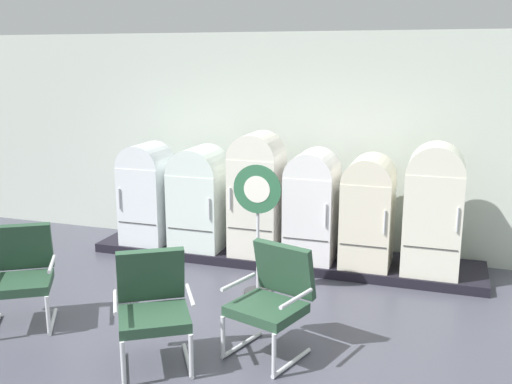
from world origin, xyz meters
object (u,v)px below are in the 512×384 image
object	(u,v)px
armchair_left	(21,271)
sign_stand	(257,226)
refrigerator_0	(147,190)
refrigerator_1	(200,195)
refrigerator_2	(257,190)
armchair_center	(153,303)
refrigerator_5	(434,205)
armchair_right	(273,295)
refrigerator_4	(368,208)
refrigerator_3	(312,202)

from	to	relation	value
armchair_left	sign_stand	bearing A→B (deg)	35.12
refrigerator_0	armchair_left	size ratio (longest dim) A/B	1.39
refrigerator_1	refrigerator_2	xyz separation A→B (m)	(0.82, -0.05, 0.13)
armchair_center	sign_stand	bearing A→B (deg)	77.10
refrigerator_1	refrigerator_5	xyz separation A→B (m)	(3.01, -0.04, 0.11)
refrigerator_5	refrigerator_1	bearing A→B (deg)	179.19
refrigerator_1	armchair_right	world-z (taller)	refrigerator_1
refrigerator_5	armchair_right	world-z (taller)	refrigerator_5
refrigerator_0	armchair_center	size ratio (longest dim) A/B	1.39
refrigerator_4	armchair_right	world-z (taller)	refrigerator_4
armchair_left	armchair_right	bearing A→B (deg)	4.53
refrigerator_4	armchair_right	bearing A→B (deg)	-102.97
refrigerator_3	armchair_center	world-z (taller)	refrigerator_3
refrigerator_3	armchair_right	bearing A→B (deg)	-85.77
refrigerator_1	refrigerator_3	distance (m)	1.54
refrigerator_0	armchair_left	bearing A→B (deg)	-92.24
refrigerator_0	armchair_right	xyz separation A→B (m)	(2.49, -2.26, -0.30)
refrigerator_4	refrigerator_2	bearing A→B (deg)	-177.90
armchair_right	armchair_center	xyz separation A→B (m)	(-0.94, -0.50, 0.00)
refrigerator_4	sign_stand	xyz separation A→B (m)	(-1.08, -1.07, -0.04)
armchair_left	refrigerator_5	bearing A→B (deg)	32.37
refrigerator_1	refrigerator_2	bearing A→B (deg)	-3.34
armchair_right	refrigerator_1	bearing A→B (deg)	126.74
refrigerator_1	refrigerator_2	world-z (taller)	refrigerator_2
refrigerator_3	refrigerator_4	distance (m)	0.70
refrigerator_2	refrigerator_0	bearing A→B (deg)	179.69
armchair_left	sign_stand	world-z (taller)	sign_stand
refrigerator_2	armchair_right	size ratio (longest dim) A/B	1.60
refrigerator_1	refrigerator_3	bearing A→B (deg)	-0.10
refrigerator_2	refrigerator_3	world-z (taller)	refrigerator_2
refrigerator_4	armchair_left	xyz separation A→B (m)	(-3.11, -2.50, -0.29)
refrigerator_3	refrigerator_4	bearing A→B (deg)	0.54
refrigerator_3	refrigerator_5	bearing A→B (deg)	-1.56
armchair_right	armchair_center	world-z (taller)	same
refrigerator_2	armchair_center	bearing A→B (deg)	-91.10
refrigerator_0	refrigerator_1	bearing A→B (deg)	2.92
refrigerator_3	refrigerator_5	distance (m)	1.47
armchair_left	refrigerator_4	bearing A→B (deg)	38.83
refrigerator_1	armchair_right	size ratio (longest dim) A/B	1.37
refrigerator_1	sign_stand	world-z (taller)	sign_stand
refrigerator_3	armchair_right	xyz separation A→B (m)	(0.17, -2.29, -0.31)
refrigerator_4	armchair_center	world-z (taller)	refrigerator_4
refrigerator_4	armchair_right	xyz separation A→B (m)	(-0.53, -2.30, -0.29)
refrigerator_5	armchair_center	world-z (taller)	refrigerator_5
refrigerator_5	armchair_center	distance (m)	3.57
armchair_right	refrigerator_3	bearing A→B (deg)	94.23
refrigerator_0	armchair_center	distance (m)	3.17
refrigerator_4	refrigerator_3	bearing A→B (deg)	-179.46
refrigerator_2	armchair_center	world-z (taller)	refrigerator_2
refrigerator_4	armchair_left	world-z (taller)	refrigerator_4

